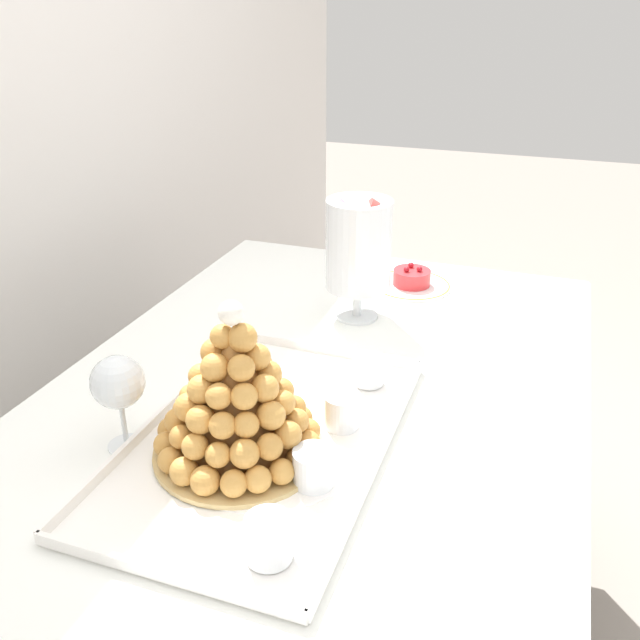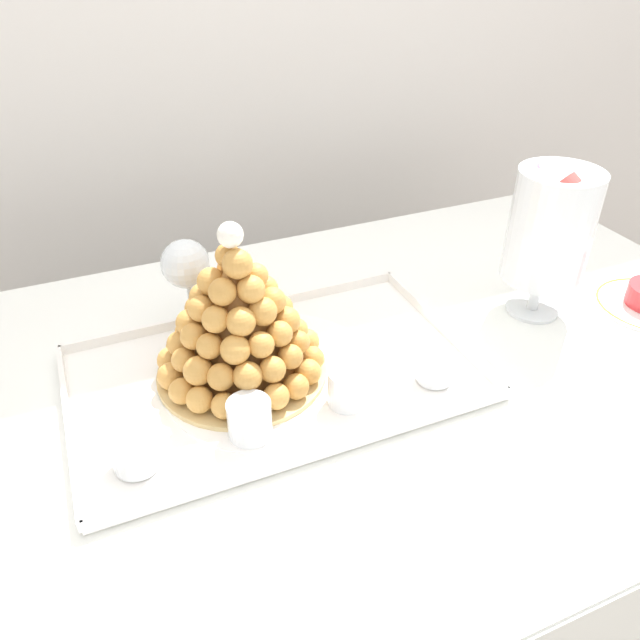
% 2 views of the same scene
% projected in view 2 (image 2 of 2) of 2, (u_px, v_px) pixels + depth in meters
% --- Properties ---
extents(ground_plane, '(12.00, 12.00, 0.00)m').
position_uv_depth(ground_plane, '(341.00, 631.00, 1.44)').
color(ground_plane, gray).
extents(buffet_table, '(1.54, 0.95, 0.80)m').
position_uv_depth(buffet_table, '(349.00, 417.00, 1.06)').
color(buffet_table, brown).
rests_on(buffet_table, ground_plane).
extents(serving_tray, '(0.62, 0.38, 0.02)m').
position_uv_depth(serving_tray, '(275.00, 375.00, 0.97)').
color(serving_tray, white).
rests_on(serving_tray, buffet_table).
extents(croquembouche, '(0.27, 0.27, 0.26)m').
position_uv_depth(croquembouche, '(238.00, 321.00, 0.91)').
color(croquembouche, tan).
rests_on(croquembouche, serving_tray).
extents(dessert_cup_left, '(0.06, 0.06, 0.06)m').
position_uv_depth(dessert_cup_left, '(134.00, 450.00, 0.79)').
color(dessert_cup_left, silver).
rests_on(dessert_cup_left, serving_tray).
extents(dessert_cup_mid_left, '(0.06, 0.06, 0.06)m').
position_uv_depth(dessert_cup_mid_left, '(250.00, 420.00, 0.84)').
color(dessert_cup_mid_left, silver).
rests_on(dessert_cup_mid_left, serving_tray).
extents(dessert_cup_centre, '(0.06, 0.06, 0.06)m').
position_uv_depth(dessert_cup_centre, '(347.00, 388.00, 0.89)').
color(dessert_cup_centre, silver).
rests_on(dessert_cup_centre, serving_tray).
extents(dessert_cup_mid_right, '(0.05, 0.05, 0.05)m').
position_uv_depth(dessert_cup_mid_right, '(435.00, 367.00, 0.94)').
color(dessert_cup_mid_right, silver).
rests_on(dessert_cup_mid_right, serving_tray).
extents(macaron_goblet, '(0.14, 0.14, 0.29)m').
position_uv_depth(macaron_goblet, '(550.00, 228.00, 1.03)').
color(macaron_goblet, white).
rests_on(macaron_goblet, buffet_table).
extents(wine_glass, '(0.08, 0.08, 0.16)m').
position_uv_depth(wine_glass, '(186.00, 266.00, 1.03)').
color(wine_glass, silver).
rests_on(wine_glass, buffet_table).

